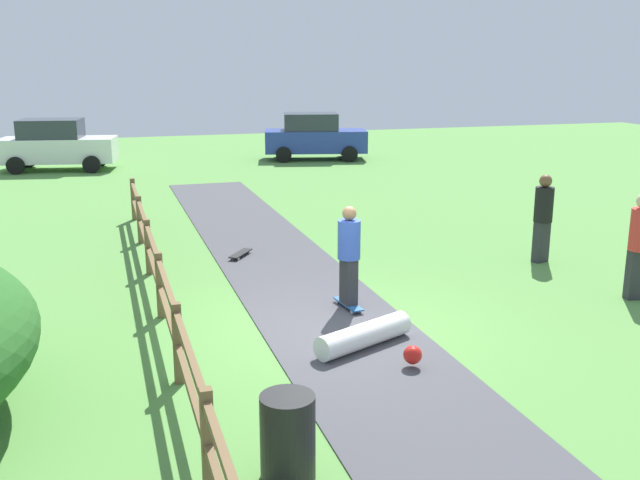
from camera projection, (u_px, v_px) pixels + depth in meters
name	position (u px, v px, depth m)	size (l,w,h in m)	color
ground_plane	(336.00, 327.00, 11.40)	(60.00, 60.00, 0.00)	#568E42
asphalt_path	(336.00, 327.00, 11.40)	(2.40, 28.00, 0.02)	#47474C
wooden_fence	(167.00, 303.00, 10.49)	(0.12, 18.12, 1.10)	brown
trash_bin	(288.00, 437.00, 7.21)	(0.56, 0.56, 0.90)	black
skater_riding	(349.00, 252.00, 11.99)	(0.42, 0.82, 1.76)	#265999
skater_fallen	(367.00, 337.00, 10.48)	(1.66, 1.50, 0.36)	white
skateboard_loose	(241.00, 253.00, 15.37)	(0.63, 0.77, 0.08)	black
bystander_red	(640.00, 241.00, 12.50)	(0.44, 0.44, 1.89)	#2D2D33
bystander_black	(543.00, 214.00, 14.83)	(0.48, 0.48, 1.84)	#2D2D33
parked_car_white	(56.00, 145.00, 27.17)	(4.44, 2.57, 1.92)	silver
parked_car_blue	(314.00, 136.00, 30.09)	(4.48, 2.72, 1.92)	#283D99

